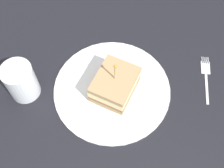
# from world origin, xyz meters

# --- Properties ---
(ground_plane) EXTENTS (1.15, 1.15, 0.02)m
(ground_plane) POSITION_xyz_m (0.00, 0.00, -0.01)
(ground_plane) COLOR black
(plate) EXTENTS (0.27, 0.27, 0.01)m
(plate) POSITION_xyz_m (0.00, 0.00, 0.00)
(plate) COLOR white
(plate) RESTS_ON ground_plane
(sandwich_half_center) EXTENTS (0.11, 0.10, 0.10)m
(sandwich_half_center) POSITION_xyz_m (-0.00, 0.01, 0.04)
(sandwich_half_center) COLOR tan
(sandwich_half_center) RESTS_ON plate
(drink_glass) EXTENTS (0.07, 0.07, 0.09)m
(drink_glass) POSITION_xyz_m (0.11, -0.17, 0.04)
(drink_glass) COLOR beige
(drink_glass) RESTS_ON ground_plane
(fork) EXTENTS (0.12, 0.07, 0.00)m
(fork) POSITION_xyz_m (-0.16, 0.17, 0.00)
(fork) COLOR silver
(fork) RESTS_ON ground_plane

